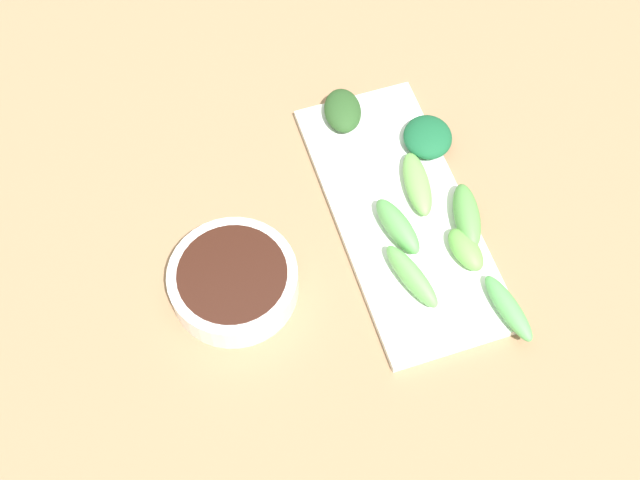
% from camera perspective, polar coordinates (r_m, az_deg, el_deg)
% --- Properties ---
extents(tabletop, '(2.10, 2.10, 0.02)m').
position_cam_1_polar(tabletop, '(0.98, 0.45, -1.15)').
color(tabletop, '#9B7553').
rests_on(tabletop, ground).
extents(sauce_bowl, '(0.15, 0.15, 0.04)m').
position_cam_1_polar(sauce_bowl, '(0.94, -6.07, -2.84)').
color(sauce_bowl, white).
rests_on(sauce_bowl, tabletop).
extents(serving_plate, '(0.16, 0.37, 0.01)m').
position_cam_1_polar(serving_plate, '(1.00, 5.69, 1.82)').
color(serving_plate, white).
rests_on(serving_plate, tabletop).
extents(broccoli_stalk_0, '(0.04, 0.10, 0.02)m').
position_cam_1_polar(broccoli_stalk_0, '(1.00, 6.81, 3.92)').
color(broccoli_stalk_0, '#75B757').
rests_on(broccoli_stalk_0, serving_plate).
extents(broccoli_stalk_1, '(0.05, 0.10, 0.03)m').
position_cam_1_polar(broccoli_stalk_1, '(0.94, 6.43, -2.54)').
color(broccoli_stalk_1, '#6ABB5A').
rests_on(broccoli_stalk_1, serving_plate).
extents(broccoli_stalk_2, '(0.04, 0.06, 0.02)m').
position_cam_1_polar(broccoli_stalk_2, '(0.96, 10.15, -0.66)').
color(broccoli_stalk_2, '#6CB84E').
rests_on(broccoli_stalk_2, serving_plate).
extents(broccoli_leafy_3, '(0.06, 0.08, 0.03)m').
position_cam_1_polar(broccoli_leafy_3, '(1.06, 1.59, 9.04)').
color(broccoli_leafy_3, '#2B5124').
rests_on(broccoli_leafy_3, serving_plate).
extents(broccoli_leafy_4, '(0.08, 0.08, 0.03)m').
position_cam_1_polar(broccoli_leafy_4, '(1.04, 7.54, 7.15)').
color(broccoli_leafy_4, '#195C35').
rests_on(broccoli_leafy_4, serving_plate).
extents(broccoli_stalk_5, '(0.05, 0.09, 0.03)m').
position_cam_1_polar(broccoli_stalk_5, '(0.98, 10.23, 1.67)').
color(broccoli_stalk_5, '#5DA14C').
rests_on(broccoli_stalk_5, serving_plate).
extents(broccoli_stalk_6, '(0.05, 0.09, 0.03)m').
position_cam_1_polar(broccoli_stalk_6, '(0.96, 5.45, 0.96)').
color(broccoli_stalk_6, '#5DAA56').
rests_on(broccoli_stalk_6, serving_plate).
extents(broccoli_stalk_7, '(0.04, 0.09, 0.02)m').
position_cam_1_polar(broccoli_stalk_7, '(0.94, 13.04, -4.66)').
color(broccoli_stalk_7, '#5CAE5A').
rests_on(broccoli_stalk_7, serving_plate).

